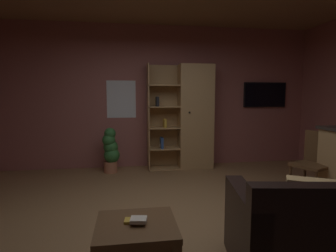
% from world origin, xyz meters
% --- Properties ---
extents(floor, '(6.50, 5.22, 0.02)m').
position_xyz_m(floor, '(0.00, 0.00, -0.01)').
color(floor, olive).
rests_on(floor, ground).
extents(wall_back, '(6.62, 0.06, 2.78)m').
position_xyz_m(wall_back, '(0.00, 2.64, 1.39)').
color(wall_back, '#9E5B56').
rests_on(wall_back, ground).
extents(window_pane_back, '(0.56, 0.01, 0.73)m').
position_xyz_m(window_pane_back, '(-0.59, 2.61, 1.35)').
color(window_pane_back, white).
extents(bookshelf_cabinet, '(1.26, 0.41, 2.01)m').
position_xyz_m(bookshelf_cabinet, '(0.75, 2.37, 0.99)').
color(bookshelf_cabinet, tan).
rests_on(bookshelf_cabinet, ground).
extents(leather_couch, '(1.60, 1.08, 0.84)m').
position_xyz_m(leather_couch, '(1.06, -1.05, 0.30)').
color(leather_couch, black).
rests_on(leather_couch, ground).
extents(coffee_table, '(0.63, 0.59, 0.41)m').
position_xyz_m(coffee_table, '(-0.43, -0.79, 0.33)').
color(coffee_table, brown).
rests_on(coffee_table, ground).
extents(table_book_0, '(0.12, 0.10, 0.02)m').
position_xyz_m(table_book_0, '(-0.47, -0.76, 0.42)').
color(table_book_0, gold).
rests_on(table_book_0, coffee_table).
extents(table_book_1, '(0.14, 0.13, 0.03)m').
position_xyz_m(table_book_1, '(-0.41, -0.80, 0.45)').
color(table_book_1, beige).
rests_on(table_book_1, coffee_table).
extents(dining_chair, '(0.56, 0.56, 0.92)m').
position_xyz_m(dining_chair, '(2.08, 0.54, 0.53)').
color(dining_chair, brown).
rests_on(dining_chair, ground).
extents(potted_floor_plant, '(0.31, 0.29, 0.83)m').
position_xyz_m(potted_floor_plant, '(-0.80, 2.25, 0.42)').
color(potted_floor_plant, '#B77051').
rests_on(potted_floor_plant, ground).
extents(wall_mounted_tv, '(0.91, 0.06, 0.51)m').
position_xyz_m(wall_mounted_tv, '(2.38, 2.58, 1.43)').
color(wall_mounted_tv, black).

